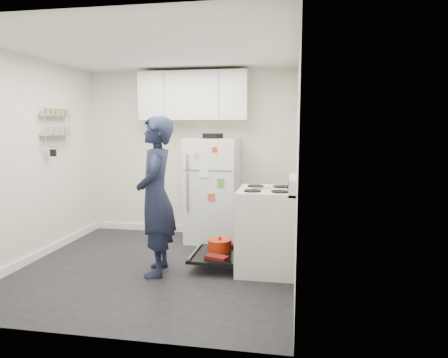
% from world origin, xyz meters
% --- Properties ---
extents(room, '(3.21, 3.21, 2.51)m').
position_xyz_m(room, '(-0.03, 0.03, 1.21)').
color(room, black).
rests_on(room, ground).
extents(electric_range, '(0.66, 0.76, 1.10)m').
position_xyz_m(electric_range, '(1.26, 0.15, 0.47)').
color(electric_range, silver).
rests_on(electric_range, ground).
extents(open_oven_door, '(0.55, 0.72, 0.23)m').
position_xyz_m(open_oven_door, '(0.69, 0.18, 0.19)').
color(open_oven_door, black).
rests_on(open_oven_door, ground).
extents(refrigerator, '(0.72, 0.74, 1.56)m').
position_xyz_m(refrigerator, '(0.42, 1.25, 0.75)').
color(refrigerator, silver).
rests_on(refrigerator, ground).
extents(upper_cabinets, '(1.60, 0.33, 0.70)m').
position_xyz_m(upper_cabinets, '(0.10, 1.43, 2.10)').
color(upper_cabinets, silver).
rests_on(upper_cabinets, room).
extents(wall_shelf_rack, '(0.14, 0.60, 0.61)m').
position_xyz_m(wall_shelf_rack, '(-1.52, 0.49, 1.68)').
color(wall_shelf_rack, '#B2B2B7').
rests_on(wall_shelf_rack, room).
extents(person, '(0.54, 0.72, 1.77)m').
position_xyz_m(person, '(0.06, -0.18, 0.89)').
color(person, '#171C33').
rests_on(person, ground).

